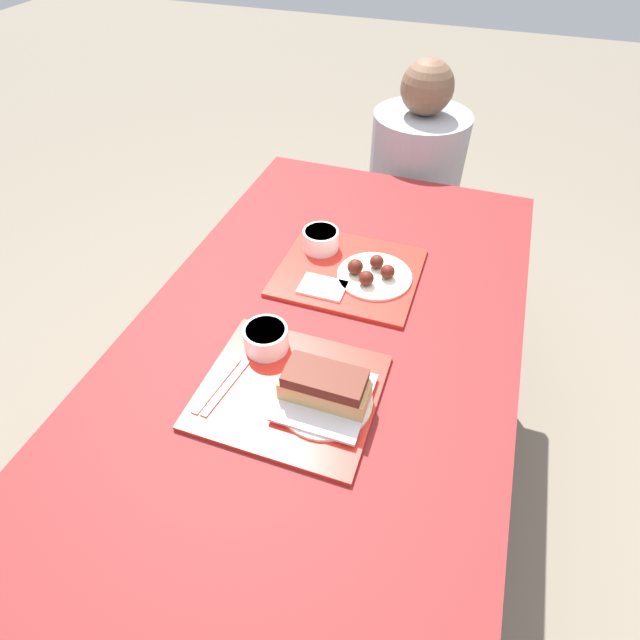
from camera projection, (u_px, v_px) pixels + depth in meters
name	position (u px, v px, depth m)	size (l,w,h in m)	color
ground_plane	(319.00, 490.00, 1.74)	(12.00, 12.00, 0.00)	#706656
picnic_table	(318.00, 366.00, 1.27)	(0.94, 1.73, 0.75)	maroon
picnic_bench_far	(399.00, 232.00, 2.21)	(0.89, 0.28, 0.44)	maroon
tray_near	(290.00, 391.00, 1.10)	(0.38, 0.34, 0.01)	red
tray_far	(349.00, 272.00, 1.40)	(0.38, 0.34, 0.01)	red
bowl_coleslaw_near	(266.00, 337.00, 1.16)	(0.10, 0.10, 0.06)	white
brisket_sandwich_plate	(325.00, 390.00, 1.05)	(0.21, 0.21, 0.09)	beige
plastic_fork_near	(217.00, 384.00, 1.10)	(0.04, 0.17, 0.00)	white
plastic_knife_near	(226.00, 387.00, 1.10)	(0.04, 0.17, 0.00)	white
bowl_coleslaw_far	(321.00, 239.00, 1.44)	(0.10, 0.10, 0.06)	white
wings_plate_far	(372.00, 273.00, 1.36)	(0.20, 0.20, 0.05)	beige
napkin_far	(323.00, 287.00, 1.33)	(0.12, 0.08, 0.01)	white
person_seated_across	(416.00, 164.00, 1.97)	(0.37, 0.37, 0.65)	#9E9EA3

